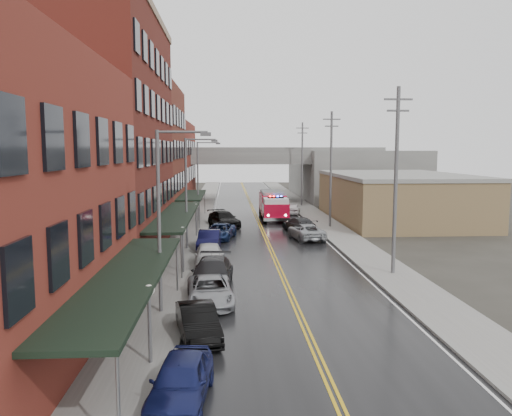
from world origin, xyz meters
name	(u,v)px	position (x,y,z in m)	size (l,w,h in m)	color
ground	(330,386)	(0.00, 0.00, 0.00)	(220.00, 220.00, 0.00)	#2D2B26
road	(265,236)	(0.00, 30.00, 0.01)	(11.00, 160.00, 0.02)	black
sidewalk_left	(187,236)	(-7.30, 30.00, 0.07)	(3.00, 160.00, 0.15)	slate
sidewalk_right	(342,235)	(7.30, 30.00, 0.07)	(3.00, 160.00, 0.15)	slate
curb_left	(205,236)	(-5.65, 30.00, 0.07)	(0.30, 160.00, 0.15)	gray
curb_right	(324,235)	(5.65, 30.00, 0.07)	(0.30, 160.00, 0.15)	gray
brick_building_b	(99,138)	(-13.30, 23.00, 9.00)	(9.00, 20.00, 18.00)	#562116
brick_building_c	(139,155)	(-13.30, 40.50, 7.50)	(9.00, 15.00, 15.00)	#5A211B
brick_building_far	(160,164)	(-13.30, 58.00, 6.00)	(9.00, 20.00, 12.00)	maroon
tan_building	(397,199)	(16.00, 40.00, 2.50)	(14.00, 22.00, 5.00)	olive
right_far_block	(351,174)	(18.00, 70.00, 4.00)	(18.00, 30.00, 8.00)	slate
awning_0	(129,275)	(-7.49, 4.00, 2.99)	(2.60, 16.00, 3.09)	black
awning_1	(177,215)	(-7.49, 23.00, 2.99)	(2.60, 18.00, 3.09)	black
awning_2	(192,195)	(-7.49, 40.50, 2.99)	(2.60, 13.00, 3.09)	black
globe_lamp_0	(149,306)	(-6.40, 2.00, 2.31)	(0.44, 0.44, 3.12)	#59595B
globe_lamp_1	(183,239)	(-6.40, 16.00, 2.31)	(0.44, 0.44, 3.12)	#59595B
globe_lamp_2	(196,213)	(-6.40, 30.00, 2.31)	(0.44, 0.44, 3.12)	#59595B
street_lamp_0	(164,210)	(-6.55, 8.00, 5.19)	(2.64, 0.22, 9.00)	#59595B
street_lamp_1	(189,186)	(-6.55, 24.00, 5.19)	(2.64, 0.22, 9.00)	#59595B
street_lamp_2	(200,176)	(-6.55, 40.00, 5.19)	(2.64, 0.22, 9.00)	#59595B
utility_pole_0	(396,178)	(7.20, 15.00, 6.31)	(1.80, 0.24, 12.00)	#59595B
utility_pole_1	(331,167)	(7.20, 35.00, 6.31)	(1.80, 0.24, 12.00)	#59595B
utility_pole_2	(302,163)	(7.20, 55.00, 6.31)	(1.80, 0.24, 12.00)	#59595B
overpass	(250,164)	(0.00, 62.00, 5.99)	(40.00, 10.00, 7.50)	slate
fire_truck	(273,205)	(1.84, 41.55, 1.75)	(3.57, 8.86, 3.23)	#AF0823
parked_car_left_0	(181,381)	(-5.00, -0.84, 0.75)	(1.76, 4.39, 1.49)	#151B50
parked_car_left_1	(198,322)	(-4.79, 4.70, 0.72)	(1.52, 4.36, 1.44)	black
parked_car_left_2	(210,291)	(-4.43, 9.52, 0.70)	(2.33, 5.05, 1.40)	#93969A
parked_car_left_3	(212,273)	(-4.42, 12.77, 0.83)	(2.33, 5.73, 1.66)	black
parked_car_left_4	(209,256)	(-4.77, 17.67, 0.84)	(1.98, 4.92, 1.68)	silver
parked_car_left_5	(209,240)	(-5.00, 23.88, 0.79)	(1.68, 4.82, 1.59)	black
parked_car_left_6	(220,232)	(-4.23, 28.80, 0.70)	(2.34, 5.07, 1.41)	#122045
parked_car_left_7	(224,219)	(-3.89, 36.25, 0.81)	(2.28, 5.61, 1.63)	black
parked_car_right_0	(306,232)	(3.60, 28.20, 0.72)	(2.41, 5.22, 1.45)	#9A9DA1
parked_car_right_1	(299,224)	(3.60, 32.56, 0.74)	(2.06, 5.08, 1.47)	#262629
parked_car_right_2	(293,209)	(4.81, 46.20, 0.70)	(1.64, 4.08, 1.39)	silver
parked_car_right_3	(280,203)	(3.78, 52.20, 0.75)	(1.59, 4.55, 1.50)	black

